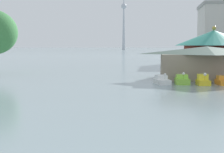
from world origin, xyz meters
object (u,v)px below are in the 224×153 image
object	(u,v)px
pedal_boat_white	(162,80)
pedal_boat_orange	(223,81)
pedal_boat_lime	(182,80)
green_roof_pavilion	(213,49)
distant_broadcast_tower	(124,12)
boathouse	(206,62)
pedal_boat_yellow	(203,81)

from	to	relation	value
pedal_boat_white	pedal_boat_orange	distance (m)	7.65
pedal_boat_lime	green_roof_pavilion	world-z (taller)	green_roof_pavilion
pedal_boat_white	distant_broadcast_tower	xyz separation A→B (m)	(-39.35, 357.65, 48.05)
pedal_boat_orange	green_roof_pavilion	distance (m)	15.10
boathouse	green_roof_pavilion	distance (m)	8.93
pedal_boat_white	boathouse	distance (m)	9.47
pedal_boat_white	pedal_boat_yellow	size ratio (longest dim) A/B	1.34
boathouse	green_roof_pavilion	xyz separation A→B (m)	(2.51, 8.38, 1.78)
pedal_boat_yellow	distant_broadcast_tower	xyz separation A→B (m)	(-44.46, 357.98, 47.96)
pedal_boat_white	pedal_boat_orange	xyz separation A→B (m)	(7.65, 0.31, 0.01)
boathouse	distant_broadcast_tower	size ratio (longest dim) A/B	0.12
pedal_boat_white	pedal_boat_lime	size ratio (longest dim) A/B	1.26
pedal_boat_orange	boathouse	world-z (taller)	boathouse
pedal_boat_orange	green_roof_pavilion	bearing A→B (deg)	167.42
distant_broadcast_tower	pedal_boat_yellow	bearing A→B (deg)	-82.92
pedal_boat_yellow	boathouse	world-z (taller)	boathouse
green_roof_pavilion	pedal_boat_yellow	bearing A→B (deg)	-104.78
boathouse	pedal_boat_yellow	bearing A→B (deg)	-102.43
pedal_boat_white	pedal_boat_yellow	distance (m)	5.13
pedal_boat_orange	distant_broadcast_tower	bearing A→B (deg)	-179.31
pedal_boat_white	pedal_boat_yellow	xyz separation A→B (m)	(5.12, -0.33, 0.08)
pedal_boat_orange	green_roof_pavilion	world-z (taller)	green_roof_pavilion
pedal_boat_yellow	pedal_boat_orange	distance (m)	2.61
pedal_boat_white	pedal_boat_orange	size ratio (longest dim) A/B	1.15
pedal_boat_white	distant_broadcast_tower	distance (m)	363.00
pedal_boat_orange	distant_broadcast_tower	distance (m)	363.60
pedal_boat_white	boathouse	world-z (taller)	boathouse
pedal_boat_white	green_roof_pavilion	distance (m)	17.83
pedal_boat_lime	distant_broadcast_tower	size ratio (longest dim) A/B	0.02
pedal_boat_yellow	distant_broadcast_tower	bearing A→B (deg)	-177.46
pedal_boat_orange	boathouse	xyz separation A→B (m)	(-1.04, 6.14, 2.06)
pedal_boat_lime	green_roof_pavilion	size ratio (longest dim) A/B	0.19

